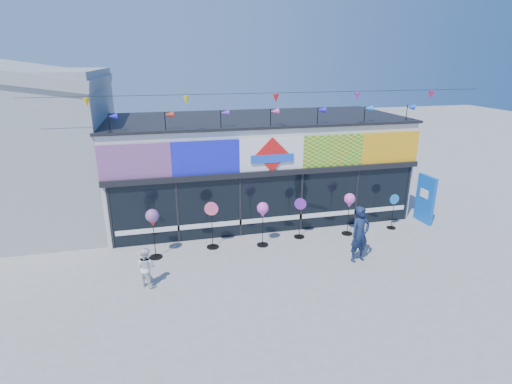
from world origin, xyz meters
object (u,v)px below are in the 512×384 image
object	(u,v)px
blue_sign	(425,199)
spinner_2	(263,211)
spinner_0	(153,219)
child	(146,267)
spinner_1	(212,224)
spinner_4	(349,202)
adult_man	(360,234)
spinner_3	(300,217)
spinner_5	(393,211)

from	to	relation	value
blue_sign	spinner_2	distance (m)	7.00
spinner_0	child	world-z (taller)	spinner_0
spinner_1	child	size ratio (longest dim) A/B	1.41
spinner_1	spinner_4	xyz separation A→B (m)	(5.17, -0.05, 0.41)
adult_man	spinner_2	bearing A→B (deg)	134.60
blue_sign	spinner_4	distance (m)	3.61
spinner_3	adult_man	bearing A→B (deg)	-59.31
adult_man	spinner_1	bearing A→B (deg)	143.28
blue_sign	spinner_5	bearing A→B (deg)	-172.59
spinner_1	child	bearing A→B (deg)	-137.05
spinner_1	spinner_3	size ratio (longest dim) A/B	1.10
spinner_2	spinner_5	world-z (taller)	spinner_2
spinner_1	spinner_5	xyz separation A→B (m)	(7.13, 0.04, -0.16)
spinner_2	spinner_3	size ratio (longest dim) A/B	1.06
spinner_3	adult_man	world-z (taller)	adult_man
spinner_3	spinner_4	distance (m)	1.95
spinner_1	child	xyz separation A→B (m)	(-2.21, -2.06, -0.30)
spinner_0	spinner_5	distance (m)	9.13
spinner_2	spinner_4	world-z (taller)	spinner_2
spinner_1	spinner_3	xyz separation A→B (m)	(3.29, 0.10, -0.08)
spinner_4	spinner_1	bearing A→B (deg)	179.40
child	spinner_5	bearing A→B (deg)	-126.67
spinner_5	adult_man	size ratio (longest dim) A/B	0.74
blue_sign	spinner_4	size ratio (longest dim) A/B	1.19
adult_man	spinner_4	bearing A→B (deg)	61.58
spinner_3	child	xyz separation A→B (m)	(-5.50, -2.15, -0.22)
adult_man	child	world-z (taller)	adult_man
spinner_0	spinner_1	size ratio (longest dim) A/B	1.02
spinner_4	spinner_5	size ratio (longest dim) A/B	1.16
spinner_3	spinner_4	size ratio (longest dim) A/B	0.95
blue_sign	spinner_3	bearing A→B (deg)	179.23
spinner_2	spinner_1	bearing A→B (deg)	171.93
spinner_0	spinner_3	xyz separation A→B (m)	(5.26, 0.41, -0.58)
spinner_4	child	world-z (taller)	spinner_4
spinner_3	spinner_5	distance (m)	3.84
blue_sign	spinner_4	bearing A→B (deg)	-176.95
spinner_2	spinner_5	bearing A→B (deg)	3.16
adult_man	spinner_0	bearing A→B (deg)	152.65
blue_sign	spinner_0	world-z (taller)	blue_sign
spinner_3	spinner_4	xyz separation A→B (m)	(1.89, -0.15, 0.49)
spinner_4	spinner_5	bearing A→B (deg)	2.89
spinner_2	child	size ratio (longest dim) A/B	1.36
spinner_2	child	bearing A→B (deg)	-155.61
adult_man	child	distance (m)	6.80
spinner_2	spinner_5	size ratio (longest dim) A/B	1.16
spinner_1	adult_man	world-z (taller)	adult_man
spinner_0	spinner_1	world-z (taller)	spinner_0
spinner_4	adult_man	bearing A→B (deg)	-106.18
spinner_2	adult_man	xyz separation A→B (m)	(2.81, -1.84, -0.37)
spinner_1	spinner_3	bearing A→B (deg)	1.66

